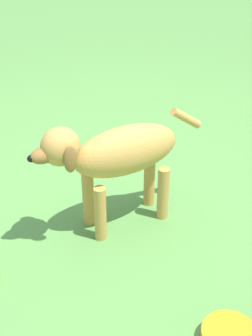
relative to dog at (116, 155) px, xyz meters
name	(u,v)px	position (x,y,z in m)	size (l,w,h in m)	color
ground	(129,197)	(0.14, -0.19, -0.41)	(14.00, 14.00, 0.00)	#548C42
dog	(116,155)	(0.00, 0.00, 0.00)	(0.30, 0.91, 0.62)	#C69347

